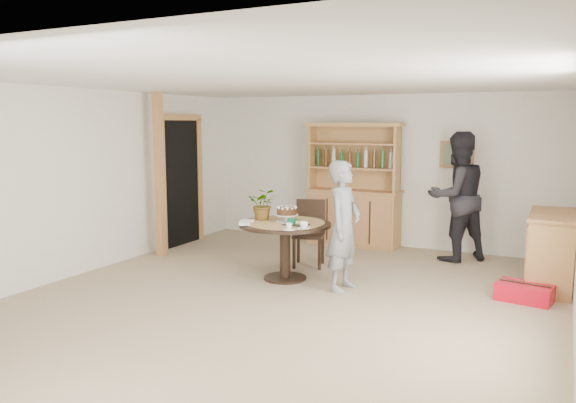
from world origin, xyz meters
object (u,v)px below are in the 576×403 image
(hutch, at_px, (354,204))
(teen_boy, at_px, (344,226))
(adult_person, at_px, (457,197))
(red_suitcase, at_px, (525,292))
(dining_table, at_px, (285,234))
(sideboard, at_px, (551,250))
(dining_chair, at_px, (310,228))

(hutch, distance_m, teen_boy, 2.60)
(hutch, height_order, teen_boy, hutch)
(adult_person, relative_size, red_suitcase, 2.91)
(dining_table, xyz_separation_m, red_suitcase, (2.89, 0.43, -0.50))
(teen_boy, height_order, red_suitcase, teen_boy)
(hutch, xyz_separation_m, teen_boy, (0.76, -2.48, 0.11))
(teen_boy, height_order, adult_person, adult_person)
(dining_table, bearing_deg, sideboard, 19.99)
(dining_chair, relative_size, adult_person, 0.49)
(dining_table, relative_size, teen_boy, 0.75)
(sideboard, height_order, adult_person, adult_person)
(hutch, relative_size, sideboard, 1.62)
(dining_chair, height_order, teen_boy, teen_boy)
(hutch, bearing_deg, teen_boy, -72.95)
(sideboard, distance_m, teen_boy, 2.61)
(sideboard, relative_size, dining_table, 1.05)
(hutch, height_order, adult_person, hutch)
(dining_table, xyz_separation_m, dining_chair, (-0.02, 0.83, -0.07))
(sideboard, height_order, dining_table, sideboard)
(adult_person, xyz_separation_m, red_suitcase, (1.08, -1.64, -0.86))
(sideboard, distance_m, dining_chair, 3.17)
(sideboard, bearing_deg, hutch, 157.79)
(dining_table, height_order, adult_person, adult_person)
(sideboard, bearing_deg, red_suitcase, -108.60)
(hutch, height_order, dining_chair, hutch)
(sideboard, bearing_deg, teen_boy, -151.48)
(dining_chair, relative_size, teen_boy, 0.59)
(dining_chair, distance_m, adult_person, 2.25)
(dining_chair, bearing_deg, hutch, 70.34)
(hutch, distance_m, dining_table, 2.38)
(hutch, xyz_separation_m, dining_table, (-0.09, -2.38, -0.08))
(red_suitcase, bearing_deg, adult_person, 133.08)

